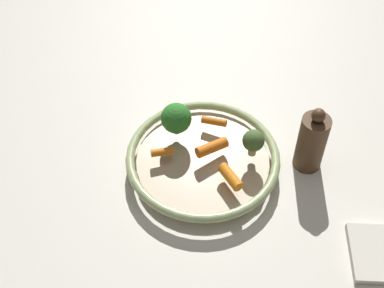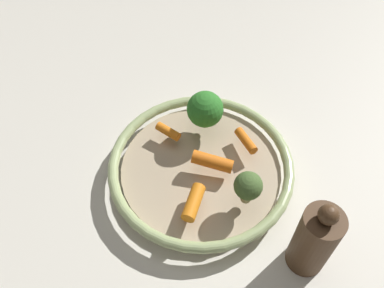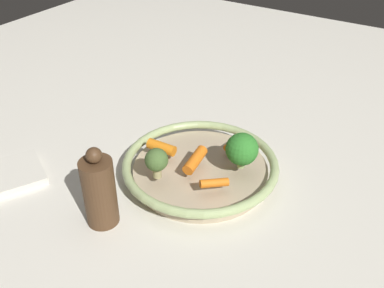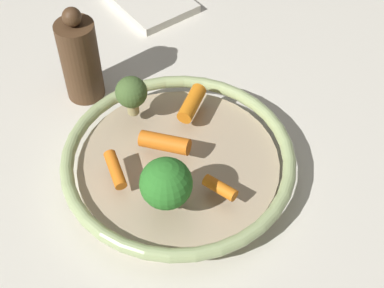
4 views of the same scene
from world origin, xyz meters
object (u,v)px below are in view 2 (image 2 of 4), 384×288
Objects in this scene: baby_carrot_right at (168,131)px; broccoli_floret_small at (248,186)px; baby_carrot_near_rim at (246,141)px; broccoli_floret_large at (205,109)px; baby_carrot_center at (212,163)px; serving_bowl at (201,169)px; pepper_mill at (314,240)px; baby_carrot_back at (194,202)px.

broccoli_floret_small is at bearing -24.33° from baby_carrot_right.
baby_carrot_near_rim is 0.08m from broccoli_floret_large.
baby_carrot_near_rim is (0.03, 0.06, -0.00)m from baby_carrot_center.
baby_carrot_center reaches higher than serving_bowl.
broccoli_floret_large is (-0.04, 0.07, 0.03)m from baby_carrot_center.
pepper_mill reaches higher than baby_carrot_near_rim.
broccoli_floret_small reaches higher than baby_carrot_right.
baby_carrot_near_rim is at bearing 107.20° from broccoli_floret_small.
broccoli_floret_large is at bearing 170.56° from baby_carrot_near_rim.
broccoli_floret_small is at bearing 30.01° from baby_carrot_back.
pepper_mill is (0.19, -0.08, 0.04)m from serving_bowl.
pepper_mill is (0.17, -0.00, 0.01)m from baby_carrot_back.
pepper_mill is (0.21, -0.15, -0.01)m from broccoli_floret_large.
pepper_mill is at bearing -23.42° from baby_carrot_center.
pepper_mill reaches higher than baby_carrot_back.
baby_carrot_center is 0.93× the size of broccoli_floret_large.
baby_carrot_right is 0.62× the size of broccoli_floret_large.
pepper_mill reaches higher than broccoli_floret_large.
baby_carrot_near_rim is at bearing 134.43° from pepper_mill.
baby_carrot_near_rim is at bearing 60.95° from baby_carrot_center.
baby_carrot_near_rim reaches higher than serving_bowl.
baby_carrot_center is 0.09m from baby_carrot_right.
baby_carrot_near_rim is 0.10m from broccoli_floret_small.
baby_carrot_center reaches higher than baby_carrot_back.
baby_carrot_near_rim is 0.34× the size of pepper_mill.
baby_carrot_back is 0.08m from broccoli_floret_small.
broccoli_floret_small is at bearing -24.13° from serving_bowl.
serving_bowl is 0.03m from baby_carrot_center.
broccoli_floret_small reaches higher than serving_bowl.
broccoli_floret_large is at bearing 117.78° from baby_carrot_center.
broccoli_floret_large reaches higher than baby_carrot_near_rim.
serving_bowl is 0.08m from baby_carrot_back.
baby_carrot_center is 1.10× the size of broccoli_floret_small.
baby_carrot_back is at bearing 179.88° from pepper_mill.
pepper_mill is at bearing -45.57° from baby_carrot_near_rim.
baby_carrot_center is at bearing 89.21° from baby_carrot_back.
baby_carrot_back is 0.38× the size of pepper_mill.
broccoli_floret_large is 1.18× the size of broccoli_floret_small.
baby_carrot_back reaches higher than baby_carrot_right.
baby_carrot_near_rim is at bearing 48.35° from serving_bowl.
serving_bowl is 0.20m from pepper_mill.
broccoli_floret_large reaches higher than baby_carrot_right.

